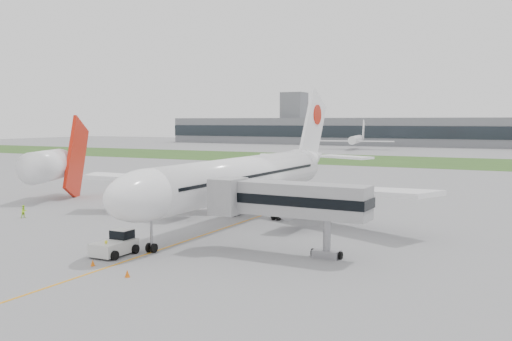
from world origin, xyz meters
The scene contains 14 objects.
ground centered at (0.00, 0.00, 0.00)m, with size 600.00×600.00×0.00m, color gray.
apron_markings centered at (0.00, -5.00, 0.00)m, with size 70.00×70.00×0.04m, color orange, non-canonical shape.
grass_strip centered at (0.00, 120.00, 0.01)m, with size 600.00×50.00×0.02m, color #2C491B.
terminal_building centered at (0.00, 229.87, 7.00)m, with size 320.00×22.30×14.00m.
control_tower centered at (-90.00, 232.00, 0.00)m, with size 12.00×12.00×56.00m, color gray, non-canonical shape.
airliner centered at (0.00, 4.87, 5.66)m, with size 48.13×53.95×17.88m.
pushback_tug centered at (-2.42, -17.18, 1.03)m, with size 2.98×4.38×2.24m.
jet_bridge centered at (11.61, -9.96, 5.18)m, with size 15.18×4.33×7.00m.
safety_cone_left centered at (-1.44, -21.39, 0.28)m, with size 0.41×0.41×0.56m, color #DB5E0B.
safety_cone_right centered at (3.53, -22.84, 0.30)m, with size 0.44×0.44×0.60m, color #DB5E0B.
ground_crew_near centered at (-2.20, -18.79, 0.85)m, with size 0.62×0.41×1.71m, color yellow.
ground_crew_far centered at (-26.71, -6.64, 0.83)m, with size 0.80×0.63×1.65m, color #BEFD2A.
neighbor_aircraft centered at (-36.01, 6.97, 5.63)m, with size 8.74×17.45×14.21m.
distant_aircraft_left centered at (-40.20, 184.00, 0.00)m, with size 32.63×28.79×12.48m, color white, non-canonical shape.
Camera 1 is at (32.93, -58.17, 12.52)m, focal length 40.00 mm.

